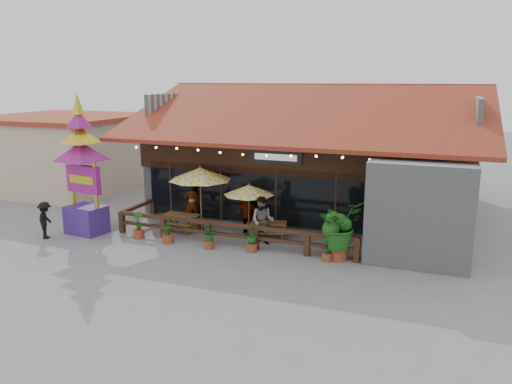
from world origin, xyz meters
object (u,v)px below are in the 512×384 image
at_px(thai_sign_tower, 82,155).
at_px(picnic_table_left, 181,219).
at_px(tropical_plant, 340,226).
at_px(umbrella_left, 200,174).
at_px(picnic_table_right, 269,227).
at_px(pedestrian, 45,220).
at_px(umbrella_right, 249,190).

bearing_deg(thai_sign_tower, picnic_table_left, 26.12).
bearing_deg(thai_sign_tower, tropical_plant, 3.03).
xyz_separation_m(umbrella_left, picnic_table_right, (2.99, 0.05, -1.99)).
distance_m(picnic_table_left, picnic_table_right, 3.85).
distance_m(umbrella_left, pedestrian, 6.47).
xyz_separation_m(umbrella_left, pedestrian, (-5.41, -3.11, -1.69)).
xyz_separation_m(umbrella_right, picnic_table_left, (-2.97, -0.29, -1.45)).
xyz_separation_m(picnic_table_left, pedestrian, (-4.56, -2.92, 0.29)).
height_order(umbrella_right, picnic_table_right, umbrella_right).
distance_m(picnic_table_left, pedestrian, 5.42).
bearing_deg(picnic_table_right, thai_sign_tower, -165.10).
relative_size(umbrella_right, pedestrian, 1.68).
distance_m(umbrella_right, tropical_plant, 4.33).
bearing_deg(tropical_plant, umbrella_left, 167.53).
bearing_deg(picnic_table_left, picnic_table_right, 3.48).
xyz_separation_m(umbrella_left, tropical_plant, (6.13, -1.36, -1.20)).
bearing_deg(umbrella_left, tropical_plant, -12.47).
bearing_deg(pedestrian, tropical_plant, -108.39).
height_order(picnic_table_left, picnic_table_right, picnic_table_left).
xyz_separation_m(thai_sign_tower, pedestrian, (-1.04, -1.20, -2.52)).
bearing_deg(tropical_plant, umbrella_right, 160.00).
height_order(umbrella_left, thai_sign_tower, thai_sign_tower).
bearing_deg(tropical_plant, pedestrian, -171.37).
height_order(picnic_table_left, pedestrian, pedestrian).
bearing_deg(picnic_table_right, umbrella_left, -179.11).
height_order(umbrella_right, pedestrian, umbrella_right).
height_order(umbrella_left, pedestrian, umbrella_left).
bearing_deg(thai_sign_tower, umbrella_left, 23.62).
height_order(thai_sign_tower, tropical_plant, thai_sign_tower).
xyz_separation_m(picnic_table_right, pedestrian, (-8.40, -3.16, 0.29)).
distance_m(umbrella_right, picnic_table_left, 3.32).
xyz_separation_m(umbrella_right, picnic_table_right, (0.88, -0.06, -1.46)).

